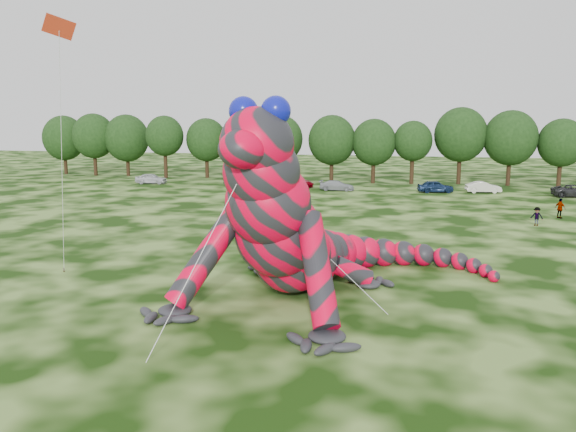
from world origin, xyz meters
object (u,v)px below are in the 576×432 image
(tree_10, at_px, (460,146))
(car_3, at_px, (337,186))
(inflatable_gecko, at_px, (303,196))
(flying_kite, at_px, (59,46))
(spectator_2, at_px, (537,216))
(car_0, at_px, (151,179))
(tree_8, at_px, (374,151))
(car_6, at_px, (575,191))
(tree_0, at_px, (64,145))
(tree_2, at_px, (127,145))
(tree_4, at_px, (207,148))
(car_1, at_px, (239,181))
(spectator_1, at_px, (281,214))
(spectator_3, at_px, (560,208))
(tree_11, at_px, (510,148))
(tree_5, at_px, (247,146))
(tree_1, at_px, (94,145))
(car_2, at_px, (295,183))
(tree_9, at_px, (412,152))
(tree_3, at_px, (165,147))
(car_5, at_px, (483,187))
(tree_7, at_px, (332,149))
(spectator_4, at_px, (245,195))
(tree_6, at_px, (280,148))
(car_4, at_px, (435,187))
(tree_12, at_px, (561,153))

(tree_10, relative_size, car_3, 2.42)
(inflatable_gecko, distance_m, tree_10, 54.03)
(flying_kite, bearing_deg, spectator_2, 42.34)
(car_0, bearing_deg, tree_8, -83.02)
(tree_10, xyz_separation_m, car_6, (12.25, -10.87, -4.55))
(tree_0, xyz_separation_m, tree_2, (11.54, -0.47, 0.07))
(tree_4, height_order, car_1, tree_4)
(spectator_2, relative_size, spectator_1, 0.87)
(tree_2, distance_m, spectator_3, 63.67)
(tree_0, height_order, tree_11, tree_11)
(tree_10, height_order, car_0, tree_10)
(tree_5, distance_m, tree_11, 36.91)
(car_0, bearing_deg, tree_0, 55.74)
(tree_1, height_order, car_2, tree_1)
(tree_0, height_order, tree_2, tree_2)
(car_3, bearing_deg, tree_9, -41.44)
(tree_3, bearing_deg, tree_1, 175.55)
(tree_11, bearing_deg, spectator_1, -123.24)
(car_3, height_order, spectator_1, spectator_1)
(tree_3, distance_m, car_5, 46.29)
(inflatable_gecko, xyz_separation_m, tree_8, (-0.64, 51.31, -0.40))
(tree_7, relative_size, spectator_3, 5.24)
(flying_kite, relative_size, tree_10, 1.33)
(tree_5, bearing_deg, spectator_2, -41.48)
(tree_7, xyz_separation_m, car_1, (-11.40, -7.23, -4.08))
(tree_11, relative_size, car_2, 2.07)
(tree_11, relative_size, spectator_1, 5.54)
(car_5, bearing_deg, spectator_4, 111.19)
(inflatable_gecko, height_order, spectator_3, inflatable_gecko)
(tree_1, height_order, car_3, tree_1)
(flying_kite, height_order, tree_6, flying_kite)
(tree_1, relative_size, spectator_3, 5.42)
(car_2, distance_m, spectator_4, 15.21)
(tree_9, xyz_separation_m, car_0, (-35.21, -8.26, -3.61))
(inflatable_gecko, bearing_deg, tree_5, 121.92)
(tree_4, relative_size, spectator_3, 5.01)
(car_1, bearing_deg, tree_5, 15.36)
(tree_0, height_order, spectator_3, tree_0)
(car_4, height_order, spectator_2, spectator_2)
(car_2, relative_size, spectator_3, 2.68)
(tree_10, bearing_deg, tree_11, -3.44)
(spectator_1, bearing_deg, car_5, -115.72)
(tree_1, height_order, spectator_2, tree_1)
(inflatable_gecko, height_order, tree_2, inflatable_gecko)
(tree_6, height_order, tree_9, tree_6)
(tree_7, bearing_deg, tree_6, -179.08)
(tree_1, xyz_separation_m, spectator_1, (39.23, -34.82, -4.00))
(tree_9, xyz_separation_m, tree_12, (18.95, 0.39, 0.15))
(flying_kite, height_order, tree_4, flying_kite)
(car_2, bearing_deg, tree_10, -73.06)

